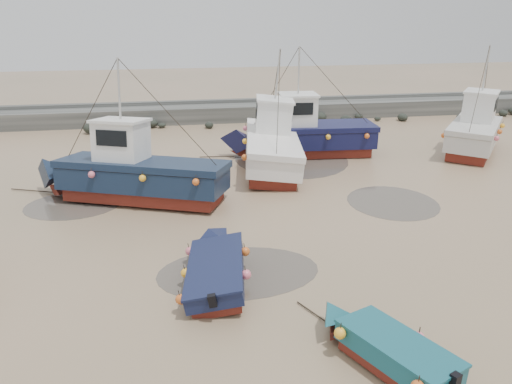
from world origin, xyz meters
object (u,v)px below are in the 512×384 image
(cabin_boat_0, at_px, (130,172))
(cabin_boat_3, at_px, (475,129))
(cabin_boat_1, at_px, (269,142))
(cabin_boat_2, at_px, (303,133))
(person, at_px, (151,195))
(dinghy_1, at_px, (219,265))
(dinghy_2, at_px, (384,343))

(cabin_boat_0, bearing_deg, cabin_boat_3, -54.22)
(cabin_boat_1, distance_m, cabin_boat_2, 2.89)
(person, bearing_deg, cabin_boat_3, -162.68)
(cabin_boat_2, height_order, cabin_boat_3, same)
(dinghy_1, bearing_deg, cabin_boat_0, 119.87)
(cabin_boat_2, relative_size, cabin_boat_3, 1.35)
(dinghy_1, relative_size, cabin_boat_0, 0.60)
(cabin_boat_0, distance_m, person, 1.63)
(dinghy_1, relative_size, person, 3.44)
(cabin_boat_1, height_order, cabin_boat_2, same)
(cabin_boat_0, bearing_deg, person, -39.17)
(dinghy_1, relative_size, cabin_boat_1, 0.55)
(cabin_boat_3, distance_m, person, 19.79)
(dinghy_2, relative_size, cabin_boat_3, 0.63)
(dinghy_1, height_order, cabin_boat_0, cabin_boat_0)
(cabin_boat_3, bearing_deg, dinghy_1, -103.41)
(cabin_boat_2, xyz_separation_m, cabin_boat_3, (10.49, -0.97, 0.05))
(cabin_boat_0, xyz_separation_m, cabin_boat_2, (9.58, 5.85, 0.01))
(person, bearing_deg, dinghy_1, 109.98)
(person, bearing_deg, cabin_boat_2, -143.99)
(cabin_boat_1, bearing_deg, cabin_boat_0, -140.75)
(cabin_boat_3, bearing_deg, dinghy_2, -88.02)
(dinghy_2, bearing_deg, cabin_boat_0, 92.35)
(dinghy_1, distance_m, cabin_boat_2, 15.16)
(dinghy_1, xyz_separation_m, cabin_boat_1, (4.07, 12.03, 0.76))
(dinghy_2, relative_size, cabin_boat_1, 0.43)
(cabin_boat_1, bearing_deg, person, -140.58)
(dinghy_2, distance_m, cabin_boat_2, 18.63)
(dinghy_1, relative_size, cabin_boat_3, 0.80)
(dinghy_1, xyz_separation_m, cabin_boat_2, (6.42, 13.71, 0.79))
(dinghy_2, distance_m, person, 14.24)
(dinghy_1, height_order, cabin_boat_1, cabin_boat_1)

